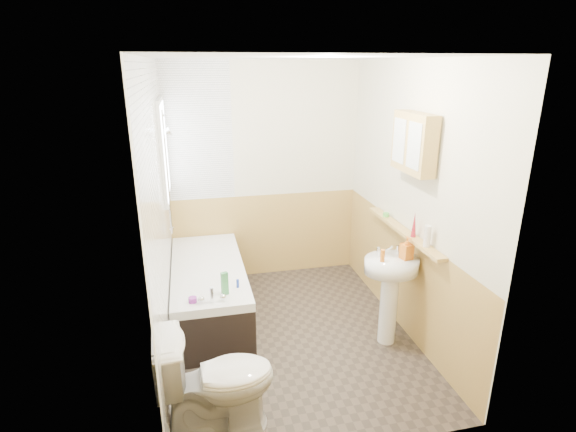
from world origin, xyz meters
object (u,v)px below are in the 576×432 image
Objects in this scene: bathtub at (209,290)px; toilet at (217,381)px; pine_shelf at (403,231)px; medicine_cabinet at (414,143)px; sink at (390,283)px.

toilet is (-0.03, -1.54, 0.11)m from bathtub.
toilet is at bearing -152.20° from pine_shelf.
medicine_cabinet is at bearing -104.94° from pine_shelf.
bathtub is at bearing 161.64° from pine_shelf.
bathtub is 3.03× the size of medicine_cabinet.
toilet is at bearing -154.52° from medicine_cabinet.
medicine_cabinet is (0.17, 0.12, 1.23)m from sink.
bathtub is at bearing 138.04° from sink.
sink reaches higher than toilet.
medicine_cabinet is at bearing -67.74° from toilet.
medicine_cabinet is at bearing -21.66° from bathtub.
toilet is at bearing -91.12° from bathtub.
toilet is 1.77m from sink.
medicine_cabinet is at bearing 21.11° from sink.
bathtub is 1.54m from toilet.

